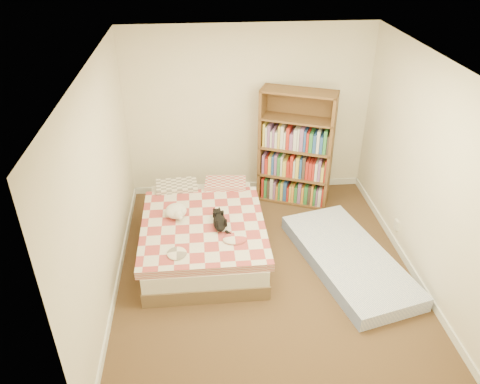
{
  "coord_description": "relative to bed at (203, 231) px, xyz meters",
  "views": [
    {
      "loc": [
        -0.7,
        -4.29,
        3.73
      ],
      "look_at": [
        -0.28,
        0.3,
        0.96
      ],
      "focal_mm": 35.0,
      "sensor_mm": 36.0,
      "label": 1
    }
  ],
  "objects": [
    {
      "name": "room",
      "position": [
        0.72,
        -0.56,
        0.95
      ],
      "size": [
        3.51,
        4.01,
        2.51
      ],
      "color": "#4D3221",
      "rests_on": "ground"
    },
    {
      "name": "bed",
      "position": [
        0.0,
        0.0,
        0.0
      ],
      "size": [
        1.5,
        2.03,
        0.54
      ],
      "rotation": [
        0.0,
        0.0,
        0.0
      ],
      "color": "brown",
      "rests_on": "room"
    },
    {
      "name": "bookshelf",
      "position": [
        1.35,
        1.06,
        0.36
      ],
      "size": [
        1.15,
        0.72,
        1.71
      ],
      "rotation": [
        0.0,
        0.0,
        -0.39
      ],
      "color": "brown",
      "rests_on": "room"
    },
    {
      "name": "floor_mattress",
      "position": [
        1.75,
        -0.53,
        -0.16
      ],
      "size": [
        1.35,
        2.14,
        0.18
      ],
      "primitive_type": "cube",
      "rotation": [
        0.0,
        0.0,
        0.25
      ],
      "color": "#7B8ECD",
      "rests_on": "room"
    },
    {
      "name": "black_cat",
      "position": [
        0.2,
        -0.22,
        0.3
      ],
      "size": [
        0.22,
        0.59,
        0.13
      ],
      "rotation": [
        0.0,
        0.0,
        0.11
      ],
      "color": "black",
      "rests_on": "bed"
    },
    {
      "name": "white_dog",
      "position": [
        -0.32,
        0.01,
        0.31
      ],
      "size": [
        0.36,
        0.38,
        0.14
      ],
      "rotation": [
        0.0,
        0.0,
        -0.43
      ],
      "color": "silver",
      "rests_on": "bed"
    }
  ]
}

